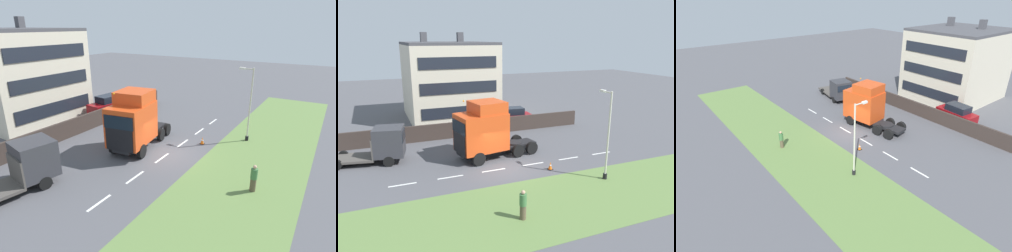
{
  "view_description": "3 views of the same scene",
  "coord_description": "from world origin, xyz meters",
  "views": [
    {
      "loc": [
        -9.96,
        16.45,
        9.17
      ],
      "look_at": [
        0.31,
        -0.48,
        2.01
      ],
      "focal_mm": 30.0,
      "sensor_mm": 36.0,
      "label": 1
    },
    {
      "loc": [
        -20.87,
        8.53,
        9.37
      ],
      "look_at": [
        1.46,
        -0.67,
        2.82
      ],
      "focal_mm": 35.0,
      "sensor_mm": 36.0,
      "label": 2
    },
    {
      "loc": [
        -16.31,
        -19.54,
        13.35
      ],
      "look_at": [
        -2.01,
        -1.44,
        1.99
      ],
      "focal_mm": 30.0,
      "sensor_mm": 36.0,
      "label": 3
    }
  ],
  "objects": [
    {
      "name": "lorry_cab",
      "position": [
        2.63,
        0.69,
        2.32
      ],
      "size": [
        3.58,
        7.03,
        4.75
      ],
      "rotation": [
        0.0,
        0.0,
        0.16
      ],
      "color": "black",
      "rests_on": "ground"
    },
    {
      "name": "parked_car",
      "position": [
        10.74,
        -5.15,
        1.01
      ],
      "size": [
        2.25,
        4.39,
        2.08
      ],
      "rotation": [
        0.0,
        0.0,
        -0.1
      ],
      "color": "maroon",
      "rests_on": "ground"
    },
    {
      "name": "building_block",
      "position": [
        17.9,
        0.03,
        4.45
      ],
      "size": [
        10.88,
        9.64,
        9.98
      ],
      "color": "beige",
      "rests_on": "ground"
    },
    {
      "name": "pedestrian",
      "position": [
        -6.83,
        1.77,
        0.82
      ],
      "size": [
        0.39,
        0.39,
        1.68
      ],
      "color": "brown",
      "rests_on": "ground"
    },
    {
      "name": "lane_markings",
      "position": [
        0.0,
        -0.7,
        0.0
      ],
      "size": [
        0.16,
        17.8,
        0.0
      ],
      "color": "white",
      "rests_on": "ground"
    },
    {
      "name": "grass_verge",
      "position": [
        -6.0,
        0.0,
        0.01
      ],
      "size": [
        7.0,
        44.0,
        0.01
      ],
      "color": "#607F42",
      "rests_on": "ground"
    },
    {
      "name": "boundary_wall",
      "position": [
        9.0,
        0.0,
        0.77
      ],
      "size": [
        0.25,
        24.0,
        1.54
      ],
      "color": "#382D28",
      "rests_on": "ground"
    },
    {
      "name": "traffic_cone_lead",
      "position": [
        -1.42,
        -3.0,
        0.28
      ],
      "size": [
        0.36,
        0.36,
        0.58
      ],
      "color": "black",
      "rests_on": "ground"
    },
    {
      "name": "lamp_post",
      "position": [
        -4.21,
        -5.61,
        2.85
      ],
      "size": [
        1.26,
        0.28,
        6.04
      ],
      "color": "black",
      "rests_on": "ground"
    },
    {
      "name": "flatbed_truck",
      "position": [
        4.75,
        8.18,
        1.47
      ],
      "size": [
        3.3,
        6.46,
        2.78
      ],
      "rotation": [
        0.0,
        0.0,
        2.94
      ],
      "color": "#333338",
      "rests_on": "ground"
    },
    {
      "name": "ground_plane",
      "position": [
        0.0,
        0.0,
        0.0
      ],
      "size": [
        120.0,
        120.0,
        0.0
      ],
      "primitive_type": "plane",
      "color": "#515156",
      "rests_on": "ground"
    }
  ]
}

